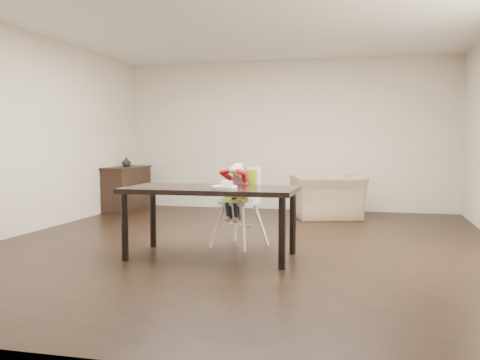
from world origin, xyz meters
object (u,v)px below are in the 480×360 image
Objects in this scene: armchair at (328,190)px; sideboard at (127,188)px; dining_table at (211,195)px; high_chair at (240,188)px.

armchair is 3.61m from sideboard.
high_chair reaches higher than dining_table.
sideboard is at bearing -23.34° from armchair.
dining_table is 1.83× the size of high_chair.
sideboard is (-2.62, 3.46, -0.27)m from dining_table.
sideboard is at bearing 127.17° from dining_table.
sideboard is (-2.78, 2.81, -0.30)m from high_chair.
armchair reaches higher than dining_table.
high_chair is (0.16, 0.65, 0.02)m from dining_table.
dining_table is at bearing 53.19° from armchair.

